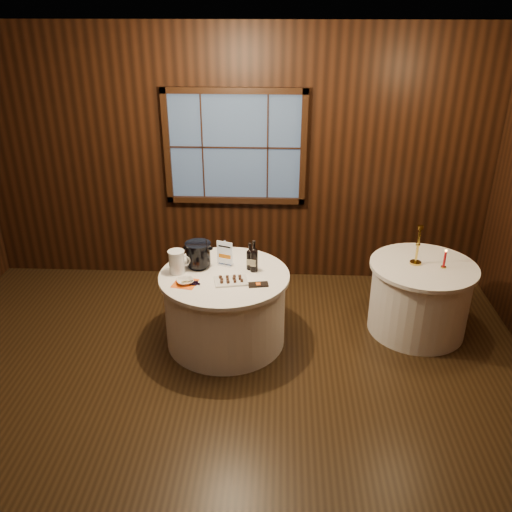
{
  "coord_description": "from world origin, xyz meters",
  "views": [
    {
      "loc": [
        0.53,
        -3.66,
        3.23
      ],
      "look_at": [
        0.32,
        0.9,
        1.02
      ],
      "focal_mm": 38.0,
      "sensor_mm": 36.0,
      "label": 1
    }
  ],
  "objects_px": {
    "cracker_bowl": "(185,281)",
    "brass_candlestick": "(417,250)",
    "chocolate_box": "(258,285)",
    "glass_pitcher": "(177,262)",
    "main_table": "(225,308)",
    "side_table": "(419,297)",
    "ice_bucket": "(198,254)",
    "chocolate_plate": "(231,280)",
    "red_candle": "(444,260)",
    "sign_stand": "(225,257)",
    "port_bottle_right": "(254,258)",
    "grape_bunch": "(195,283)",
    "port_bottle_left": "(250,258)"
  },
  "relations": [
    {
      "from": "grape_bunch",
      "to": "brass_candlestick",
      "type": "xyz_separation_m",
      "value": [
        2.17,
        0.54,
        0.13
      ]
    },
    {
      "from": "side_table",
      "to": "cracker_bowl",
      "type": "xyz_separation_m",
      "value": [
        -2.35,
        -0.5,
        0.41
      ]
    },
    {
      "from": "side_table",
      "to": "cracker_bowl",
      "type": "bearing_deg",
      "value": -167.9
    },
    {
      "from": "ice_bucket",
      "to": "glass_pitcher",
      "type": "bearing_deg",
      "value": -145.7
    },
    {
      "from": "main_table",
      "to": "chocolate_box",
      "type": "distance_m",
      "value": 0.56
    },
    {
      "from": "ice_bucket",
      "to": "chocolate_box",
      "type": "height_order",
      "value": "ice_bucket"
    },
    {
      "from": "sign_stand",
      "to": "ice_bucket",
      "type": "bearing_deg",
      "value": -149.22
    },
    {
      "from": "main_table",
      "to": "sign_stand",
      "type": "relative_size",
      "value": 4.7
    },
    {
      "from": "main_table",
      "to": "grape_bunch",
      "type": "relative_size",
      "value": 7.96
    },
    {
      "from": "main_table",
      "to": "red_candle",
      "type": "height_order",
      "value": "red_candle"
    },
    {
      "from": "main_table",
      "to": "chocolate_box",
      "type": "relative_size",
      "value": 6.81
    },
    {
      "from": "sign_stand",
      "to": "cracker_bowl",
      "type": "xyz_separation_m",
      "value": [
        -0.34,
        -0.4,
        -0.07
      ]
    },
    {
      "from": "port_bottle_left",
      "to": "brass_candlestick",
      "type": "height_order",
      "value": "brass_candlestick"
    },
    {
      "from": "grape_bunch",
      "to": "chocolate_plate",
      "type": "bearing_deg",
      "value": 10.35
    },
    {
      "from": "side_table",
      "to": "chocolate_box",
      "type": "relative_size",
      "value": 5.75
    },
    {
      "from": "chocolate_box",
      "to": "cracker_bowl",
      "type": "height_order",
      "value": "cracker_bowl"
    },
    {
      "from": "cracker_bowl",
      "to": "brass_candlestick",
      "type": "xyz_separation_m",
      "value": [
        2.27,
        0.53,
        0.13
      ]
    },
    {
      "from": "sign_stand",
      "to": "chocolate_box",
      "type": "xyz_separation_m",
      "value": [
        0.35,
        -0.4,
        -0.09
      ]
    },
    {
      "from": "main_table",
      "to": "side_table",
      "type": "relative_size",
      "value": 1.19
    },
    {
      "from": "ice_bucket",
      "to": "port_bottle_left",
      "type": "bearing_deg",
      "value": -2.46
    },
    {
      "from": "side_table",
      "to": "glass_pitcher",
      "type": "distance_m",
      "value": 2.53
    },
    {
      "from": "cracker_bowl",
      "to": "chocolate_plate",
      "type": "bearing_deg",
      "value": 6.76
    },
    {
      "from": "chocolate_box",
      "to": "glass_pitcher",
      "type": "bearing_deg",
      "value": 154.81
    },
    {
      "from": "sign_stand",
      "to": "cracker_bowl",
      "type": "height_order",
      "value": "sign_stand"
    },
    {
      "from": "sign_stand",
      "to": "port_bottle_left",
      "type": "xyz_separation_m",
      "value": [
        0.25,
        -0.07,
        0.03
      ]
    },
    {
      "from": "chocolate_box",
      "to": "cracker_bowl",
      "type": "xyz_separation_m",
      "value": [
        -0.69,
        0.0,
        0.02
      ]
    },
    {
      "from": "main_table",
      "to": "brass_candlestick",
      "type": "xyz_separation_m",
      "value": [
        1.92,
        0.32,
        0.53
      ]
    },
    {
      "from": "red_candle",
      "to": "chocolate_plate",
      "type": "bearing_deg",
      "value": -169.24
    },
    {
      "from": "port_bottle_right",
      "to": "grape_bunch",
      "type": "distance_m",
      "value": 0.63
    },
    {
      "from": "port_bottle_left",
      "to": "chocolate_box",
      "type": "bearing_deg",
      "value": -61.72
    },
    {
      "from": "chocolate_box",
      "to": "port_bottle_left",
      "type": "bearing_deg",
      "value": 96.74
    },
    {
      "from": "port_bottle_right",
      "to": "main_table",
      "type": "bearing_deg",
      "value": -149.54
    },
    {
      "from": "glass_pitcher",
      "to": "brass_candlestick",
      "type": "height_order",
      "value": "brass_candlestick"
    },
    {
      "from": "red_candle",
      "to": "port_bottle_right",
      "type": "bearing_deg",
      "value": -175.14
    },
    {
      "from": "glass_pitcher",
      "to": "cracker_bowl",
      "type": "xyz_separation_m",
      "value": [
        0.11,
        -0.22,
        -0.1
      ]
    },
    {
      "from": "sign_stand",
      "to": "ice_bucket",
      "type": "relative_size",
      "value": 1.04
    },
    {
      "from": "main_table",
      "to": "red_candle",
      "type": "xyz_separation_m",
      "value": [
        2.18,
        0.25,
        0.46
      ]
    },
    {
      "from": "sign_stand",
      "to": "brass_candlestick",
      "type": "distance_m",
      "value": 1.93
    },
    {
      "from": "ice_bucket",
      "to": "brass_candlestick",
      "type": "xyz_separation_m",
      "value": [
        2.19,
        0.18,
        0.01
      ]
    },
    {
      "from": "cracker_bowl",
      "to": "glass_pitcher",
      "type": "bearing_deg",
      "value": 116.79
    },
    {
      "from": "chocolate_plate",
      "to": "red_candle",
      "type": "xyz_separation_m",
      "value": [
        2.1,
        0.4,
        0.06
      ]
    },
    {
      "from": "red_candle",
      "to": "cracker_bowl",
      "type": "bearing_deg",
      "value": -169.91
    },
    {
      "from": "chocolate_box",
      "to": "glass_pitcher",
      "type": "height_order",
      "value": "glass_pitcher"
    },
    {
      "from": "sign_stand",
      "to": "brass_candlestick",
      "type": "bearing_deg",
      "value": 23.89
    },
    {
      "from": "cracker_bowl",
      "to": "brass_candlestick",
      "type": "distance_m",
      "value": 2.33
    },
    {
      "from": "port_bottle_left",
      "to": "red_candle",
      "type": "relative_size",
      "value": 1.4
    },
    {
      "from": "side_table",
      "to": "sign_stand",
      "type": "xyz_separation_m",
      "value": [
        -2.01,
        -0.1,
        0.48
      ]
    },
    {
      "from": "main_table",
      "to": "brass_candlestick",
      "type": "relative_size",
      "value": 3.09
    },
    {
      "from": "sign_stand",
      "to": "ice_bucket",
      "type": "distance_m",
      "value": 0.27
    },
    {
      "from": "port_bottle_right",
      "to": "brass_candlestick",
      "type": "xyz_separation_m",
      "value": [
        1.63,
        0.24,
        0.01
      ]
    }
  ]
}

